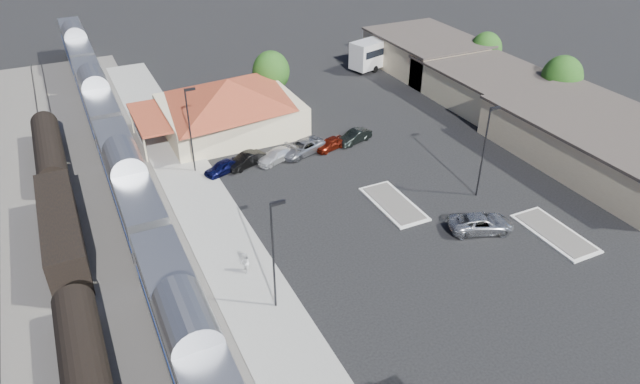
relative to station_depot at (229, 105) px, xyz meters
name	(u,v)px	position (x,y,z in m)	size (l,w,h in m)	color
ground	(367,226)	(4.56, -24.00, -3.13)	(280.00, 280.00, 0.00)	black
railbed	(105,239)	(-16.44, -16.00, -3.07)	(16.00, 100.00, 0.12)	#4C4944
platform	(214,224)	(-7.44, -18.00, -3.04)	(5.50, 92.00, 0.18)	gray
passenger_train	(130,189)	(-13.44, -13.50, -0.26)	(3.00, 104.00, 5.55)	silver
freight_cars	(62,233)	(-19.44, -16.50, -1.21)	(2.80, 46.00, 4.00)	black
station_depot	(229,105)	(0.00, 0.00, 0.00)	(18.35, 12.24, 6.20)	beige
buildings_east	(508,94)	(32.56, -9.72, -0.86)	(14.40, 51.40, 4.80)	#C6B28C
traffic_island_south	(394,204)	(8.56, -22.00, -3.03)	(3.30, 7.50, 0.21)	silver
traffic_island_north	(555,233)	(18.56, -32.00, -3.03)	(3.30, 7.50, 0.21)	silver
lamp_plat_s	(274,248)	(-6.34, -30.00, 2.21)	(1.08, 0.25, 9.00)	black
lamp_plat_n	(190,124)	(-6.34, -8.00, 2.21)	(1.08, 0.25, 9.00)	black
lamp_lot	(485,145)	(16.66, -24.00, 2.21)	(1.08, 0.25, 9.00)	black
tree_east_b	(562,78)	(38.56, -12.00, 1.09)	(4.94, 4.94, 6.96)	#382314
tree_east_c	(486,49)	(38.56, 2.00, 0.63)	(4.41, 4.41, 6.21)	#382314
tree_depot	(271,71)	(7.56, 6.00, 0.89)	(4.71, 4.71, 6.63)	#382314
suv	(481,223)	(13.10, -28.81, -2.36)	(2.57, 5.57, 1.55)	#A2A5AA
coach_bus	(388,48)	(28.56, 12.00, -0.64)	(13.76, 6.65, 4.33)	white
person_b	(245,263)	(-7.18, -25.51, -2.04)	(0.88, 0.69, 1.82)	silver
parked_car_a	(223,167)	(-3.94, -9.40, -2.45)	(1.60, 3.98, 1.36)	#0C0F3E
parked_car_b	(246,160)	(-1.35, -9.10, -2.42)	(1.51, 4.32, 1.42)	black
parked_car_c	(276,156)	(1.85, -9.40, -2.48)	(1.82, 4.49, 1.30)	white
parked_car_d	(302,148)	(5.05, -9.10, -2.37)	(2.52, 5.45, 1.52)	gray
parked_car_e	(330,144)	(8.25, -9.40, -2.47)	(1.57, 3.89, 1.33)	maroon
parked_car_f	(355,137)	(11.45, -9.10, -2.43)	(1.48, 4.25, 1.40)	black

